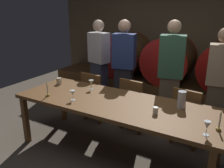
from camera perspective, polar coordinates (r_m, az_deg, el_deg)
The scene contains 21 objects.
ground_plane at distance 3.41m, azimuth 1.32°, elevation -16.78°, with size 7.69×7.69×0.00m, color brown.
back_wall at distance 5.45m, azimuth 15.83°, elevation 9.75°, with size 5.92×0.24×2.43m, color brown.
barrel_shelf at distance 5.17m, azimuth 13.32°, elevation -1.78°, with size 5.33×0.90×0.46m, color brown.
wine_barrel_left at distance 5.34m, azimuth 3.31°, elevation 7.04°, with size 0.93×0.91×0.93m.
wine_barrel_center at distance 4.99m, azimuth 13.58°, elevation 5.74°, with size 0.93×0.91×0.93m.
dining_table at distance 3.14m, azimuth 0.73°, elevation -5.29°, with size 2.72×0.95×0.77m.
chair_left at distance 4.17m, azimuth -4.09°, elevation -2.43°, with size 0.43×0.43×0.88m.
chair_center at distance 3.85m, azimuth 5.29°, elevation -4.30°, with size 0.44×0.44×0.88m.
chair_right at distance 3.59m, azimuth 17.68°, elevation -6.85°, with size 0.45×0.45×0.88m.
guest_far_left at distance 4.63m, azimuth -3.12°, elevation 4.81°, with size 0.43×0.33×1.72m.
guest_center_left at distance 4.17m, azimuth 2.85°, elevation 3.52°, with size 0.42×0.32×1.75m.
guest_center_right at distance 3.85m, azimuth 13.84°, elevation 1.89°, with size 0.42×0.32×1.77m.
guest_far_right at distance 3.90m, azimuth 24.26°, elevation 0.24°, with size 0.41×0.29×1.67m.
candle_left at distance 3.40m, azimuth -15.18°, elevation -1.90°, with size 0.05×0.05×0.21m.
candle_right at distance 2.64m, azimuth 24.31°, elevation -8.95°, with size 0.05×0.05×0.21m.
pitcher at distance 3.01m, azimuth 16.36°, elevation -3.65°, with size 0.10×0.10×0.22m.
wine_glass_left at distance 3.54m, azimuth -4.99°, elevation 0.32°, with size 0.07×0.07×0.15m.
wine_glass_center at distance 3.18m, azimuth -9.40°, elevation -2.17°, with size 0.07×0.07×0.14m.
wine_glass_right at distance 2.48m, azimuth 21.84°, elevation -9.22°, with size 0.07×0.07×0.15m.
cup_left at distance 3.88m, azimuth -12.58°, elevation 0.72°, with size 0.08×0.08×0.10m, color beige.
cup_right at distance 2.80m, azimuth 10.37°, elevation -6.30°, with size 0.06×0.06×0.09m, color white.
Camera 1 is at (1.33, -2.46, 1.96)m, focal length 38.13 mm.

